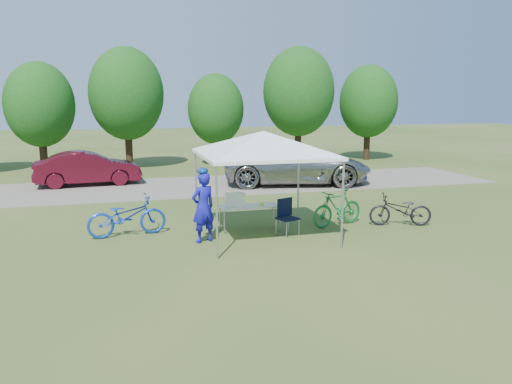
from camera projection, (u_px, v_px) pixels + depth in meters
The scene contains 14 objects.
ground at pixel (263, 237), 12.92m from camera, with size 100.00×100.00×0.00m, color #2D5119.
gravel_strip at pixel (209, 185), 20.50m from camera, with size 24.00×5.00×0.02m, color gray.
canopy at pixel (264, 134), 12.44m from camera, with size 4.53×4.53×3.00m.
treeline at pixel (181, 99), 25.51m from camera, with size 24.89×4.28×6.30m.
folding_table at pixel (250, 207), 13.51m from camera, with size 1.63×0.68×0.67m.
folding_chair at pixel (286, 213), 13.06m from camera, with size 0.62×0.66×0.95m.
cooler at pixel (235, 200), 13.36m from camera, with size 0.50×0.34×0.36m.
ice_cream_cup at pixel (262, 204), 13.54m from camera, with size 0.09×0.09×0.07m, color #C8D131.
cyclist at pixel (203, 207), 12.30m from camera, with size 0.64×0.42×1.76m, color #1615AB.
bike_blue at pixel (127, 216), 12.90m from camera, with size 0.70×2.01×1.06m, color #1542B8.
bike_green at pixel (337, 208), 13.93m from camera, with size 0.49×1.73×1.04m, color #186F30.
bike_dark at pixel (401, 210), 13.96m from camera, with size 0.60×1.72×0.90m, color black.
minivan at pixel (297, 163), 20.80m from camera, with size 2.80×6.08×1.69m, color #A2A19E.
sedan at pixel (88, 168), 20.48m from camera, with size 1.47×4.20×1.39m, color #560E1E.
Camera 1 is at (-3.50, -11.99, 3.51)m, focal length 35.00 mm.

